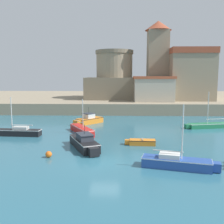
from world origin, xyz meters
TOP-DOWN VIEW (x-y plane):
  - ground_plane at (0.00, 0.00)m, footprint 200.00×200.00m
  - quay_seawall at (0.00, 45.55)m, footprint 120.00×40.00m
  - sailboat_black_0 at (-11.41, 9.35)m, footprint 6.66×1.62m
  - motorboat_black_1 at (-2.26, 3.94)m, footprint 3.75×6.14m
  - motorboat_orange_2 at (-3.46, 17.73)m, footprint 4.32×4.62m
  - sailboat_green_3 at (13.77, 14.83)m, footprint 6.95×2.64m
  - dinghy_orange_5 at (3.54, 5.52)m, footprint 3.26×1.29m
  - sailboat_red_7 at (-3.50, 10.95)m, footprint 3.80×5.89m
  - sailboat_blue_8 at (5.80, -1.45)m, footprint 6.05×2.72m
  - mooring_buoy at (-5.07, 0.95)m, footprint 0.57×0.57m
  - church at (14.83, 38.51)m, footprint 13.93×16.91m
  - fortress at (0.00, 38.70)m, footprint 12.57×12.57m
  - harbor_shed_near_wharf at (8.00, 31.14)m, footprint 8.08×5.16m

SIDE VIEW (x-z plane):
  - ground_plane at x=0.00m, z-range 0.00..0.00m
  - mooring_buoy at x=-5.07m, z-range 0.00..0.57m
  - dinghy_orange_5 at x=3.54m, z-range -0.01..0.62m
  - sailboat_green_3 at x=13.77m, z-range -2.15..2.91m
  - sailboat_red_7 at x=-3.50m, z-range -1.74..2.60m
  - sailboat_black_0 at x=-11.41m, z-range -1.89..2.82m
  - sailboat_blue_8 at x=5.80m, z-range -2.06..3.02m
  - motorboat_orange_2 at x=-3.46m, z-range -0.67..1.82m
  - motorboat_black_1 at x=-2.26m, z-range -0.63..1.80m
  - quay_seawall at x=0.00m, z-range 0.00..2.12m
  - harbor_shed_near_wharf at x=8.00m, z-range 2.14..7.13m
  - fortress at x=0.00m, z-range 0.60..11.31m
  - church at x=14.83m, z-range -0.22..16.43m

